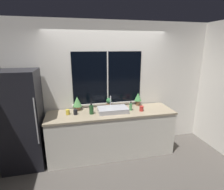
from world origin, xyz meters
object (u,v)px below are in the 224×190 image
object	(u,v)px
potted_plant_left	(77,102)
refrigerator	(22,120)
soap_bottle	(131,107)
bottle_tall	(91,109)
mug_black	(75,112)
mug_red	(141,109)
sink	(113,110)
mug_yellow	(68,112)
potted_plant_center	(109,103)
potted_plant_right	(138,98)

from	to	relation	value
potted_plant_left	refrigerator	bearing A→B (deg)	-165.39
soap_bottle	bottle_tall	xyz separation A→B (m)	(-0.81, -0.03, 0.01)
mug_black	mug_red	size ratio (longest dim) A/B	0.95
sink	bottle_tall	size ratio (longest dim) A/B	2.64
mug_red	mug_yellow	bearing A→B (deg)	174.92
potted_plant_center	potted_plant_right	size ratio (longest dim) A/B	0.75
potted_plant_left	bottle_tall	xyz separation A→B (m)	(0.26, -0.29, -0.07)
soap_bottle	sink	bearing A→B (deg)	-178.86
potted_plant_center	mug_red	bearing A→B (deg)	-29.88
potted_plant_right	soap_bottle	xyz separation A→B (m)	(-0.25, -0.26, -0.10)
refrigerator	mug_black	size ratio (longest dim) A/B	18.51
sink	mug_yellow	size ratio (longest dim) A/B	5.89
potted_plant_right	soap_bottle	bearing A→B (deg)	-133.88
soap_bottle	mug_red	xyz separation A→B (m)	(0.20, -0.09, -0.03)
mug_yellow	mug_red	bearing A→B (deg)	-5.08
potted_plant_center	bottle_tall	size ratio (longest dim) A/B	0.96
potted_plant_center	mug_red	xyz separation A→B (m)	(0.60, -0.35, -0.06)
potted_plant_right	mug_black	xyz separation A→B (m)	(-1.36, -0.25, -0.13)
sink	mug_black	bearing A→B (deg)	178.46
sink	mug_black	xyz separation A→B (m)	(-0.73, 0.02, 0.00)
sink	mug_yellow	bearing A→B (deg)	176.61
bottle_tall	mug_red	distance (m)	1.01
potted_plant_left	sink	bearing A→B (deg)	-21.46
refrigerator	mug_red	bearing A→B (deg)	-2.09
potted_plant_center	soap_bottle	bearing A→B (deg)	-32.96
potted_plant_right	potted_plant_center	bearing A→B (deg)	180.00
bottle_tall	mug_red	world-z (taller)	bottle_tall
potted_plant_center	mug_yellow	bearing A→B (deg)	-165.81
mug_black	potted_plant_right	bearing A→B (deg)	10.33
mug_black	mug_yellow	xyz separation A→B (m)	(-0.14, 0.03, 0.00)
sink	bottle_tall	xyz separation A→B (m)	(-0.43, -0.02, 0.05)
soap_bottle	bottle_tall	distance (m)	0.81
refrigerator	sink	bearing A→B (deg)	-0.18
potted_plant_right	mug_yellow	xyz separation A→B (m)	(-1.51, -0.22, -0.12)
sink	mug_black	size ratio (longest dim) A/B	6.02
refrigerator	bottle_tall	xyz separation A→B (m)	(1.26, -0.02, 0.11)
potted_plant_center	soap_bottle	world-z (taller)	potted_plant_center
mug_black	refrigerator	bearing A→B (deg)	-179.14
potted_plant_right	soap_bottle	size ratio (longest dim) A/B	1.53
potted_plant_center	potted_plant_right	bearing A→B (deg)	0.00
soap_bottle	mug_black	world-z (taller)	soap_bottle
bottle_tall	soap_bottle	bearing A→B (deg)	1.92
potted_plant_right	potted_plant_left	bearing A→B (deg)	180.00
bottle_tall	mug_black	bearing A→B (deg)	172.70
refrigerator	mug_red	size ratio (longest dim) A/B	17.57
sink	potted_plant_right	xyz separation A→B (m)	(0.63, 0.27, 0.13)
refrigerator	mug_red	xyz separation A→B (m)	(2.27, -0.08, 0.07)
potted_plant_right	mug_yellow	bearing A→B (deg)	-171.84
potted_plant_left	potted_plant_right	bearing A→B (deg)	0.00
mug_red	soap_bottle	bearing A→B (deg)	156.93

